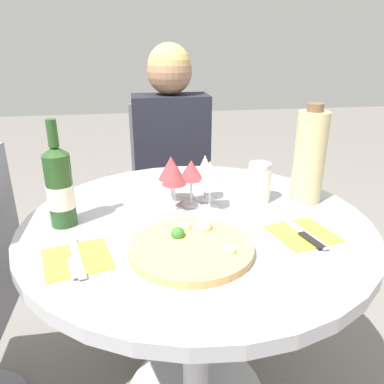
{
  "coord_description": "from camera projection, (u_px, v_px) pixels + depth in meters",
  "views": [
    {
      "loc": [
        -0.17,
        -0.96,
        1.19
      ],
      "look_at": [
        -0.02,
        -0.04,
        0.82
      ],
      "focal_mm": 35.0,
      "sensor_mm": 36.0,
      "label": 1
    }
  ],
  "objects": [
    {
      "name": "wine_bottle",
      "position": [
        60.0,
        187.0,
        1.01
      ],
      "size": [
        0.07,
        0.07,
        0.29
      ],
      "color": "#23471E",
      "rests_on": "dining_table"
    },
    {
      "name": "pizza_large",
      "position": [
        192.0,
        247.0,
        0.91
      ],
      "size": [
        0.3,
        0.3,
        0.05
      ],
      "color": "tan",
      "rests_on": "dining_table"
    },
    {
      "name": "wine_glass_center",
      "position": [
        190.0,
        171.0,
        1.13
      ],
      "size": [
        0.08,
        0.08,
        0.15
      ],
      "color": "silver",
      "rests_on": "dining_table"
    },
    {
      "name": "seated_diner",
      "position": [
        173.0,
        184.0,
        1.81
      ],
      "size": [
        0.36,
        0.42,
        1.19
      ],
      "rotation": [
        0.0,
        0.0,
        3.14
      ],
      "color": "black",
      "rests_on": "ground_plane"
    },
    {
      "name": "tall_carafe",
      "position": [
        309.0,
        157.0,
        1.15
      ],
      "size": [
        0.1,
        0.1,
        0.31
      ],
      "color": "tan",
      "rests_on": "dining_table"
    },
    {
      "name": "place_setting_right",
      "position": [
        304.0,
        234.0,
        0.99
      ],
      "size": [
        0.18,
        0.19,
        0.01
      ],
      "color": "yellow",
      "rests_on": "dining_table"
    },
    {
      "name": "wine_glass_front_right",
      "position": [
        210.0,
        176.0,
        1.1
      ],
      "size": [
        0.07,
        0.07,
        0.15
      ],
      "color": "silver",
      "rests_on": "dining_table"
    },
    {
      "name": "wine_glass_front_left",
      "position": [
        174.0,
        174.0,
        1.09
      ],
      "size": [
        0.07,
        0.07,
        0.16
      ],
      "color": "silver",
      "rests_on": "dining_table"
    },
    {
      "name": "chair_behind_diner",
      "position": [
        171.0,
        195.0,
        1.98
      ],
      "size": [
        0.39,
        0.39,
        0.9
      ],
      "rotation": [
        0.0,
        0.0,
        3.14
      ],
      "color": "slate",
      "rests_on": "ground_plane"
    },
    {
      "name": "wine_glass_back_left",
      "position": [
        171.0,
        169.0,
        1.16
      ],
      "size": [
        0.08,
        0.08,
        0.15
      ],
      "color": "silver",
      "rests_on": "dining_table"
    },
    {
      "name": "wine_glass_back_right",
      "position": [
        205.0,
        168.0,
        1.17
      ],
      "size": [
        0.07,
        0.07,
        0.15
      ],
      "color": "silver",
      "rests_on": "dining_table"
    },
    {
      "name": "dining_table",
      "position": [
        196.0,
        260.0,
        1.13
      ],
      "size": [
        0.99,
        0.99,
        0.72
      ],
      "color": "#B2B2B7",
      "rests_on": "ground_plane"
    },
    {
      "name": "sugar_shaker",
      "position": [
        259.0,
        183.0,
        1.18
      ],
      "size": [
        0.07,
        0.07,
        0.13
      ],
      "color": "silver",
      "rests_on": "dining_table"
    },
    {
      "name": "place_setting_left",
      "position": [
        77.0,
        259.0,
        0.87
      ],
      "size": [
        0.18,
        0.19,
        0.01
      ],
      "color": "yellow",
      "rests_on": "dining_table"
    }
  ]
}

